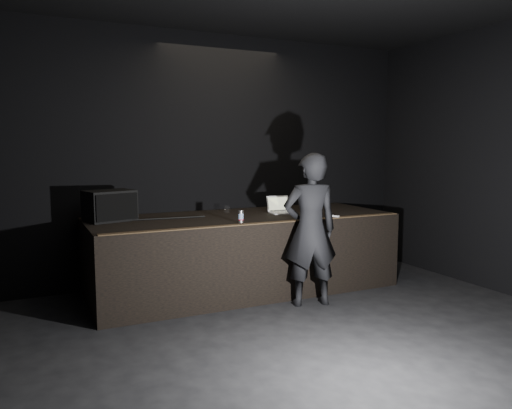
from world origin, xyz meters
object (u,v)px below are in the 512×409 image
object	(u,v)px
stage_monitor	(110,206)
laptop	(280,208)
stage_riser	(243,253)
beer_can	(241,217)
person	(310,230)

from	to	relation	value
stage_monitor	laptop	xyz separation A→B (m)	(2.26, -0.23, -0.13)
stage_riser	beer_can	xyz separation A→B (m)	(-0.28, -0.58, 0.58)
stage_monitor	laptop	world-z (taller)	stage_monitor
stage_monitor	stage_riser	bearing A→B (deg)	-25.34
stage_riser	person	distance (m)	1.14
stage_riser	laptop	world-z (taller)	laptop
laptop	beer_can	distance (m)	1.08
laptop	beer_can	world-z (taller)	laptop
stage_monitor	person	xyz separation A→B (m)	(2.13, -1.23, -0.27)
stage_monitor	laptop	distance (m)	2.28
stage_riser	stage_monitor	size ratio (longest dim) A/B	6.11
stage_riser	beer_can	bearing A→B (deg)	-115.90
laptop	person	bearing A→B (deg)	-94.19
laptop	beer_can	size ratio (longest dim) A/B	2.23
laptop	beer_can	bearing A→B (deg)	-141.24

